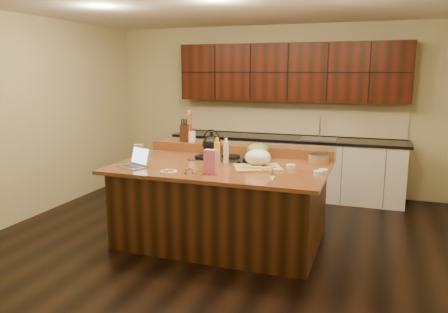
% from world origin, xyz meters
% --- Properties ---
extents(room, '(5.52, 5.02, 2.72)m').
position_xyz_m(room, '(0.00, 0.00, 1.35)').
color(room, black).
rests_on(room, ground).
extents(island, '(2.40, 1.60, 0.92)m').
position_xyz_m(island, '(0.00, 0.00, 0.46)').
color(island, black).
rests_on(island, ground).
extents(back_ledge, '(2.40, 0.30, 0.12)m').
position_xyz_m(back_ledge, '(0.00, 0.70, 0.98)').
color(back_ledge, black).
rests_on(back_ledge, island).
extents(cooktop, '(0.92, 0.52, 0.05)m').
position_xyz_m(cooktop, '(0.00, 0.30, 0.94)').
color(cooktop, gray).
rests_on(cooktop, island).
extents(back_counter, '(3.70, 0.66, 2.40)m').
position_xyz_m(back_counter, '(0.30, 2.23, 0.98)').
color(back_counter, silver).
rests_on(back_counter, ground).
extents(kettle, '(0.30, 0.30, 0.21)m').
position_xyz_m(kettle, '(-0.30, 0.43, 1.07)').
color(kettle, black).
rests_on(kettle, cooktop).
extents(green_bowl, '(0.30, 0.30, 0.15)m').
position_xyz_m(green_bowl, '(0.30, 0.43, 1.04)').
color(green_bowl, olive).
rests_on(green_bowl, cooktop).
extents(laptop, '(0.38, 0.35, 0.22)m').
position_xyz_m(laptop, '(-0.87, -0.45, 0.98)').
color(laptop, '#B7B7BC').
rests_on(laptop, island).
extents(oil_bottle, '(0.07, 0.07, 0.27)m').
position_xyz_m(oil_bottle, '(-0.03, -0.10, 1.06)').
color(oil_bottle, gold).
rests_on(oil_bottle, island).
extents(vinegar_bottle, '(0.08, 0.08, 0.25)m').
position_xyz_m(vinegar_bottle, '(0.03, 0.04, 1.04)').
color(vinegar_bottle, silver).
rests_on(vinegar_bottle, island).
extents(wooden_tray, '(0.61, 0.54, 0.20)m').
position_xyz_m(wooden_tray, '(0.43, -0.04, 1.01)').
color(wooden_tray, tan).
rests_on(wooden_tray, island).
extents(ramekin_a, '(0.11, 0.11, 0.04)m').
position_xyz_m(ramekin_a, '(1.11, -0.18, 0.94)').
color(ramekin_a, white).
rests_on(ramekin_a, island).
extents(ramekin_b, '(0.10, 0.10, 0.04)m').
position_xyz_m(ramekin_b, '(0.78, 0.03, 0.94)').
color(ramekin_b, white).
rests_on(ramekin_b, island).
extents(ramekin_c, '(0.13, 0.13, 0.04)m').
position_xyz_m(ramekin_c, '(1.15, -0.09, 0.94)').
color(ramekin_c, white).
rests_on(ramekin_c, island).
extents(strainer_bowl, '(0.32, 0.32, 0.09)m').
position_xyz_m(strainer_bowl, '(1.03, 0.43, 0.97)').
color(strainer_bowl, '#996B3F').
rests_on(strainer_bowl, island).
extents(kitchen_timer, '(0.10, 0.10, 0.07)m').
position_xyz_m(kitchen_timer, '(0.66, -0.32, 0.96)').
color(kitchen_timer, silver).
rests_on(kitchen_timer, island).
extents(pink_bag, '(0.15, 0.09, 0.26)m').
position_xyz_m(pink_bag, '(0.05, -0.50, 1.05)').
color(pink_bag, pink).
rests_on(pink_bag, island).
extents(candy_plate, '(0.20, 0.20, 0.01)m').
position_xyz_m(candy_plate, '(-0.41, -0.56, 0.93)').
color(candy_plate, white).
rests_on(candy_plate, island).
extents(package_box, '(0.12, 0.10, 0.15)m').
position_xyz_m(package_box, '(-1.15, 0.09, 1.00)').
color(package_box, gold).
rests_on(package_box, island).
extents(utensil_crock, '(0.16, 0.16, 0.14)m').
position_xyz_m(utensil_crock, '(-0.70, 0.70, 1.11)').
color(utensil_crock, white).
rests_on(utensil_crock, back_ledge).
extents(knife_block, '(0.14, 0.20, 0.22)m').
position_xyz_m(knife_block, '(-0.78, 0.70, 1.15)').
color(knife_block, black).
rests_on(knife_block, back_ledge).
extents(gumdrop_0, '(0.02, 0.02, 0.02)m').
position_xyz_m(gumdrop_0, '(0.08, -0.50, 0.93)').
color(gumdrop_0, red).
rests_on(gumdrop_0, island).
extents(gumdrop_1, '(0.02, 0.02, 0.02)m').
position_xyz_m(gumdrop_1, '(-0.19, -0.43, 0.93)').
color(gumdrop_1, '#198C26').
rests_on(gumdrop_1, island).
extents(gumdrop_2, '(0.02, 0.02, 0.02)m').
position_xyz_m(gumdrop_2, '(-0.02, -0.54, 0.93)').
color(gumdrop_2, red).
rests_on(gumdrop_2, island).
extents(gumdrop_3, '(0.02, 0.02, 0.02)m').
position_xyz_m(gumdrop_3, '(-0.01, -0.51, 0.93)').
color(gumdrop_3, '#198C26').
rests_on(gumdrop_3, island).
extents(gumdrop_4, '(0.02, 0.02, 0.02)m').
position_xyz_m(gumdrop_4, '(-0.25, -0.40, 0.93)').
color(gumdrop_4, red).
rests_on(gumdrop_4, island).
extents(gumdrop_5, '(0.02, 0.02, 0.02)m').
position_xyz_m(gumdrop_5, '(-0.01, -0.61, 0.93)').
color(gumdrop_5, '#198C26').
rests_on(gumdrop_5, island).
extents(gumdrop_6, '(0.02, 0.02, 0.02)m').
position_xyz_m(gumdrop_6, '(-0.12, -0.58, 0.93)').
color(gumdrop_6, red).
rests_on(gumdrop_6, island).
extents(gumdrop_7, '(0.02, 0.02, 0.02)m').
position_xyz_m(gumdrop_7, '(-0.26, -0.44, 0.93)').
color(gumdrop_7, '#198C26').
rests_on(gumdrop_7, island).
extents(gumdrop_8, '(0.02, 0.02, 0.02)m').
position_xyz_m(gumdrop_8, '(-0.20, -0.60, 0.93)').
color(gumdrop_8, red).
rests_on(gumdrop_8, island).
extents(gumdrop_9, '(0.02, 0.02, 0.02)m').
position_xyz_m(gumdrop_9, '(-0.20, -0.57, 0.93)').
color(gumdrop_9, '#198C26').
rests_on(gumdrop_9, island).
extents(gumdrop_10, '(0.02, 0.02, 0.02)m').
position_xyz_m(gumdrop_10, '(-0.24, -0.38, 0.93)').
color(gumdrop_10, red).
rests_on(gumdrop_10, island).
extents(gumdrop_11, '(0.02, 0.02, 0.02)m').
position_xyz_m(gumdrop_11, '(-0.15, -0.52, 0.93)').
color(gumdrop_11, '#198C26').
rests_on(gumdrop_11, island).
extents(gumdrop_12, '(0.02, 0.02, 0.02)m').
position_xyz_m(gumdrop_12, '(-0.04, -0.45, 0.93)').
color(gumdrop_12, red).
rests_on(gumdrop_12, island).
extents(gumdrop_13, '(0.02, 0.02, 0.02)m').
position_xyz_m(gumdrop_13, '(-0.10, -0.44, 0.93)').
color(gumdrop_13, '#198C26').
rests_on(gumdrop_13, island).
extents(gumdrop_14, '(0.02, 0.02, 0.02)m').
position_xyz_m(gumdrop_14, '(-0.01, -0.55, 0.93)').
color(gumdrop_14, red).
rests_on(gumdrop_14, island).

